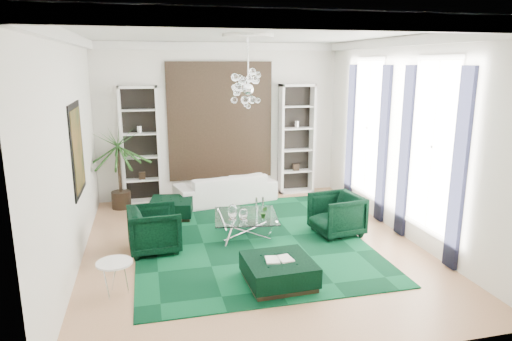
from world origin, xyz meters
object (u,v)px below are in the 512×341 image
object	(u,v)px
coffee_table	(246,225)
palm	(118,158)
armchair_right	(337,215)
ottoman_front	(279,272)
side_table	(116,279)
armchair_left	(155,229)
ottoman_side	(172,209)
sofa	(225,188)

from	to	relation	value
coffee_table	palm	xyz separation A→B (m)	(-2.45, 2.40, 0.99)
armchair_right	coffee_table	world-z (taller)	armchair_right
ottoman_front	side_table	size ratio (longest dim) A/B	1.92
ottoman_front	side_table	world-z (taller)	side_table
side_table	ottoman_front	bearing A→B (deg)	-5.95
armchair_left	ottoman_side	xyz separation A→B (m)	(0.40, 1.80, -0.21)
armchair_right	side_table	size ratio (longest dim) A/B	1.72
coffee_table	side_table	world-z (taller)	side_table
coffee_table	palm	size ratio (longest dim) A/B	0.50
armchair_left	armchair_right	distance (m)	3.50
armchair_left	coffee_table	distance (m)	1.80
ottoman_front	coffee_table	bearing A→B (deg)	91.36
sofa	ottoman_front	xyz separation A→B (m)	(0.05, -4.40, -0.15)
sofa	armchair_left	bearing A→B (deg)	44.98
sofa	coffee_table	size ratio (longest dim) A/B	2.00
ottoman_side	side_table	bearing A→B (deg)	-106.86
ottoman_side	armchair_right	bearing A→B (deg)	-30.14
coffee_table	ottoman_front	size ratio (longest dim) A/B	1.20
armchair_left	coffee_table	world-z (taller)	armchair_left
armchair_left	armchair_right	world-z (taller)	same
ottoman_side	sofa	bearing A→B (deg)	32.20
armchair_left	ottoman_side	size ratio (longest dim) A/B	0.99
armchair_left	armchair_right	bearing A→B (deg)	-94.67
armchair_left	ottoman_front	world-z (taller)	armchair_left
armchair_left	side_table	xyz separation A→B (m)	(-0.60, -1.50, -0.16)
sofa	armchair_left	xyz separation A→B (m)	(-1.75, -2.65, 0.06)
sofa	armchair_left	world-z (taller)	armchair_left
coffee_table	ottoman_front	bearing A→B (deg)	-88.64
armchair_left	coffee_table	bearing A→B (deg)	-83.36
sofa	ottoman_side	xyz separation A→B (m)	(-1.35, -0.85, -0.15)
armchair_right	palm	bearing A→B (deg)	-130.73
palm	ottoman_side	bearing A→B (deg)	-40.82
sofa	armchair_right	size ratio (longest dim) A/B	2.68
sofa	armchair_right	bearing A→B (deg)	111.86
sofa	palm	bearing A→B (deg)	-13.92
coffee_table	ottoman_side	world-z (taller)	coffee_table
ottoman_side	palm	bearing A→B (deg)	139.18
armchair_right	armchair_left	bearing A→B (deg)	-97.52
ottoman_side	palm	xyz separation A→B (m)	(-1.10, 0.95, 1.00)
ottoman_side	ottoman_front	size ratio (longest dim) A/B	0.90
armchair_right	side_table	world-z (taller)	armchair_right
armchair_left	ottoman_front	bearing A→B (deg)	-138.87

